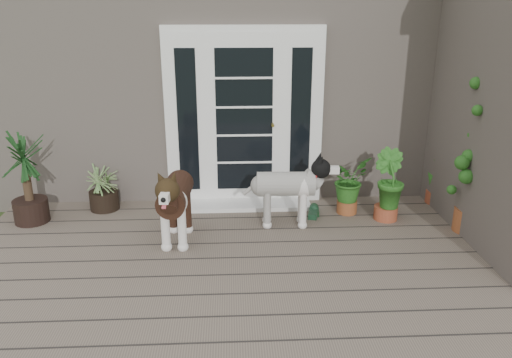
{
  "coord_description": "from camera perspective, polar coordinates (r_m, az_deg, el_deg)",
  "views": [
    {
      "loc": [
        -0.36,
        -3.37,
        2.48
      ],
      "look_at": [
        -0.1,
        1.75,
        0.7
      ],
      "focal_mm": 35.23,
      "sensor_mm": 36.0,
      "label": 1
    }
  ],
  "objects": [
    {
      "name": "deck",
      "position": [
        4.5,
        2.2,
        -13.43
      ],
      "size": [
        6.2,
        4.6,
        0.12
      ],
      "primitive_type": "cube",
      "color": "#6B5B4C",
      "rests_on": "ground"
    },
    {
      "name": "house_main",
      "position": [
        8.09,
        -0.34,
        12.52
      ],
      "size": [
        7.4,
        4.0,
        3.1
      ],
      "primitive_type": "cube",
      "color": "#665E54",
      "rests_on": "ground"
    },
    {
      "name": "door_unit",
      "position": [
        6.11,
        -1.35,
        6.99
      ],
      "size": [
        1.9,
        0.14,
        2.15
      ],
      "primitive_type": "cube",
      "color": "white",
      "rests_on": "deck"
    },
    {
      "name": "door_step",
      "position": [
        6.23,
        -1.22,
        -2.88
      ],
      "size": [
        1.6,
        0.4,
        0.05
      ],
      "primitive_type": "cube",
      "color": "white",
      "rests_on": "deck"
    },
    {
      "name": "brindle_dog",
      "position": [
        5.26,
        -9.05,
        -3.13
      ],
      "size": [
        0.45,
        0.95,
        0.78
      ],
      "primitive_type": null,
      "rotation": [
        0.0,
        0.0,
        3.08
      ],
      "color": "#392014",
      "rests_on": "deck"
    },
    {
      "name": "white_dog",
      "position": [
        5.6,
        3.37,
        -1.84
      ],
      "size": [
        0.88,
        0.4,
        0.72
      ],
      "primitive_type": null,
      "rotation": [
        0.0,
        0.0,
        -1.61
      ],
      "color": "silver",
      "rests_on": "deck"
    },
    {
      "name": "spider_plant",
      "position": [
        6.32,
        -16.99,
        -0.66
      ],
      "size": [
        0.76,
        0.76,
        0.62
      ],
      "primitive_type": null,
      "rotation": [
        0.0,
        0.0,
        0.4
      ],
      "color": "#8EA968",
      "rests_on": "deck"
    },
    {
      "name": "yucca",
      "position": [
        6.18,
        -24.64,
        0.1
      ],
      "size": [
        0.9,
        0.9,
        1.06
      ],
      "primitive_type": null,
      "rotation": [
        0.0,
        0.0,
        -0.27
      ],
      "color": "black",
      "rests_on": "deck"
    },
    {
      "name": "herb_a",
      "position": [
        6.04,
        10.39,
        -1.06
      ],
      "size": [
        0.69,
        0.69,
        0.62
      ],
      "primitive_type": "imported",
      "rotation": [
        0.0,
        0.0,
        0.75
      ],
      "color": "#1E5017",
      "rests_on": "deck"
    },
    {
      "name": "herb_b",
      "position": [
        5.95,
        14.68,
        -1.69
      ],
      "size": [
        0.56,
        0.56,
        0.61
      ],
      "primitive_type": "imported",
      "rotation": [
        0.0,
        0.0,
        2.08
      ],
      "color": "#29641C",
      "rests_on": "deck"
    },
    {
      "name": "herb_c",
      "position": [
        6.66,
        20.12,
        -0.2
      ],
      "size": [
        0.52,
        0.52,
        0.58
      ],
      "primitive_type": "imported",
      "rotation": [
        0.0,
        0.0,
        4.13
      ],
      "color": "#2B651D",
      "rests_on": "deck"
    },
    {
      "name": "sapling",
      "position": [
        5.76,
        24.1,
        2.99
      ],
      "size": [
        0.72,
        0.72,
        1.84
      ],
      "primitive_type": null,
      "rotation": [
        0.0,
        0.0,
        0.42
      ],
      "color": "#18541B",
      "rests_on": "deck"
    },
    {
      "name": "clog_left",
      "position": [
        6.05,
        6.67,
        -3.54
      ],
      "size": [
        0.15,
        0.28,
        0.08
      ],
      "primitive_type": null,
      "rotation": [
        0.0,
        0.0,
        -0.07
      ],
      "color": "black",
      "rests_on": "deck"
    },
    {
      "name": "clog_right",
      "position": [
        5.98,
        6.52,
        -3.79
      ],
      "size": [
        0.21,
        0.32,
        0.09
      ],
      "primitive_type": null,
      "rotation": [
        0.0,
        0.0,
        -0.25
      ],
      "color": "#153520",
      "rests_on": "deck"
    }
  ]
}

